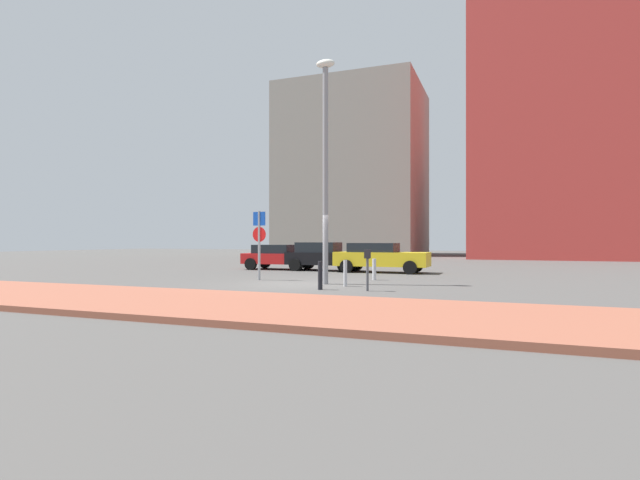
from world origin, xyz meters
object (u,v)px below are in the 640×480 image
at_px(street_lamp, 325,154).
at_px(traffic_bollard_mid, 345,273).
at_px(parking_sign_post, 259,237).
at_px(traffic_bollard_far, 320,275).
at_px(parking_meter, 367,264).
at_px(parked_car_yellow, 380,257).
at_px(parked_car_black, 323,256).
at_px(traffic_bollard_near, 374,269).
at_px(parked_car_red, 279,256).

xyz_separation_m(street_lamp, traffic_bollard_mid, (0.94, -0.58, -4.26)).
bearing_deg(parking_sign_post, traffic_bollard_mid, -18.09).
bearing_deg(traffic_bollard_far, parking_meter, 5.40).
bearing_deg(traffic_bollard_far, parked_car_yellow, 91.19).
bearing_deg(traffic_bollard_far, parked_car_black, 110.01).
xyz_separation_m(street_lamp, traffic_bollard_near, (1.21, 2.37, -4.29)).
height_order(parked_car_yellow, parking_sign_post, parking_sign_post).
distance_m(parked_car_black, traffic_bollard_far, 9.70).
xyz_separation_m(parked_car_yellow, traffic_bollard_near, (0.87, -4.51, -0.35)).
height_order(parked_car_black, street_lamp, street_lamp).
distance_m(traffic_bollard_near, traffic_bollard_mid, 2.96).
distance_m(parking_sign_post, traffic_bollard_far, 4.66).
relative_size(parked_car_red, traffic_bollard_mid, 4.40).
bearing_deg(traffic_bollard_mid, parked_car_red, 128.87).
xyz_separation_m(parked_car_yellow, street_lamp, (-0.34, -6.88, 3.94)).
bearing_deg(parking_sign_post, parked_car_yellow, 60.74).
bearing_deg(parking_sign_post, traffic_bollard_near, 20.72).
distance_m(parking_sign_post, traffic_bollard_near, 4.79).
bearing_deg(parked_car_black, street_lamp, -68.81).
relative_size(parked_car_black, street_lamp, 0.48).
distance_m(parked_car_yellow, street_lamp, 7.94).
height_order(parking_meter, traffic_bollard_mid, parking_meter).
height_order(parking_sign_post, parking_meter, parking_sign_post).
height_order(street_lamp, traffic_bollard_near, street_lamp).
relative_size(parked_car_black, traffic_bollard_far, 4.26).
bearing_deg(street_lamp, parking_meter, -40.66).
bearing_deg(street_lamp, traffic_bollard_near, 62.96).
bearing_deg(parked_car_yellow, traffic_bollard_far, -88.81).
bearing_deg(traffic_bollard_near, parking_sign_post, -159.28).
bearing_deg(traffic_bollard_mid, parking_meter, -46.76).
bearing_deg(parked_car_red, parking_meter, -50.53).
relative_size(parked_car_yellow, street_lamp, 0.57).
height_order(parked_car_black, parking_meter, parked_car_black).
xyz_separation_m(parked_car_black, traffic_bollard_mid, (3.74, -7.79, -0.33)).
xyz_separation_m(parking_sign_post, traffic_bollard_far, (3.62, -2.64, -1.27)).
height_order(parked_car_black, traffic_bollard_near, parked_car_black).
height_order(parked_car_black, parked_car_yellow, parked_car_black).
xyz_separation_m(parked_car_red, parked_car_black, (2.64, -0.12, 0.06)).
bearing_deg(parked_car_yellow, street_lamp, -92.84).
bearing_deg(parked_car_black, traffic_bollard_mid, -64.38).
bearing_deg(parked_car_red, traffic_bollard_mid, -51.13).
height_order(parking_sign_post, traffic_bollard_far, parking_sign_post).
relative_size(traffic_bollard_near, traffic_bollard_far, 0.93).
height_order(parked_car_red, parked_car_black, parked_car_black).
relative_size(traffic_bollard_mid, traffic_bollard_far, 0.99).
relative_size(parked_car_red, parked_car_yellow, 0.87).
height_order(parked_car_red, parking_sign_post, parking_sign_post).
xyz_separation_m(parking_meter, street_lamp, (-2.05, 1.76, 3.87)).
bearing_deg(parked_car_yellow, parking_sign_post, -119.26).
distance_m(parked_car_black, traffic_bollard_mid, 8.65).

